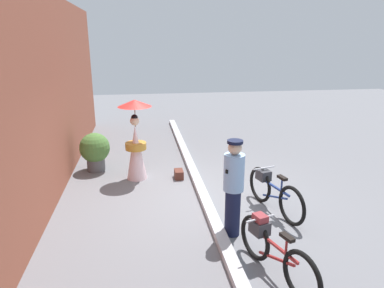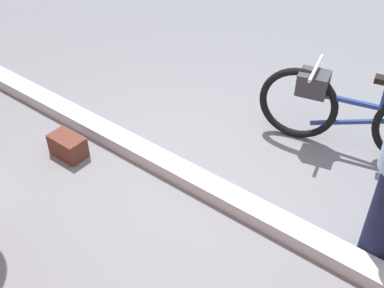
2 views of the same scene
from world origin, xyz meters
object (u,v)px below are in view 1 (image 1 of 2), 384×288
Objects in this scene: bicycle_near_officer at (273,191)px; backpack_on_pavement at (179,174)px; bicycle_far_side at (273,249)px; potted_plant_by_door at (96,150)px; person_with_parasol at (136,141)px; person_officer at (233,186)px.

bicycle_near_officer is 5.26× the size of backpack_on_pavement.
bicycle_far_side is 5.45m from potted_plant_by_door.
backpack_on_pavement is (-0.17, -0.99, -0.83)m from person_with_parasol.
person_officer is 2.81m from backpack_on_pavement.
person_with_parasol is 1.31m from backpack_on_pavement.
bicycle_near_officer is 2.51m from backpack_on_pavement.
person_officer is 0.88× the size of person_with_parasol.
potted_plant_by_door is (0.70, 1.02, -0.40)m from person_with_parasol.
backpack_on_pavement is at bearing 40.02° from bicycle_near_officer.
person_with_parasol reaches higher than bicycle_near_officer.
person_with_parasol is (2.79, 1.60, 0.05)m from person_officer.
person_with_parasol is (3.90, 1.88, 0.53)m from bicycle_far_side.
bicycle_far_side is 3.85m from backpack_on_pavement.
bicycle_near_officer is 1.76× the size of potted_plant_by_door.
backpack_on_pavement is at bearing 13.41° from bicycle_far_side.
backpack_on_pavement is at bearing 13.01° from person_officer.
potted_plant_by_door reaches higher than bicycle_far_side.
person_with_parasol is at bearing 51.31° from bicycle_near_officer.
backpack_on_pavement is (2.62, 0.61, -0.79)m from person_officer.
person_with_parasol is at bearing 25.76° from bicycle_far_side.
backpack_on_pavement is at bearing -99.70° from person_with_parasol.
bicycle_near_officer reaches higher than bicycle_far_side.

